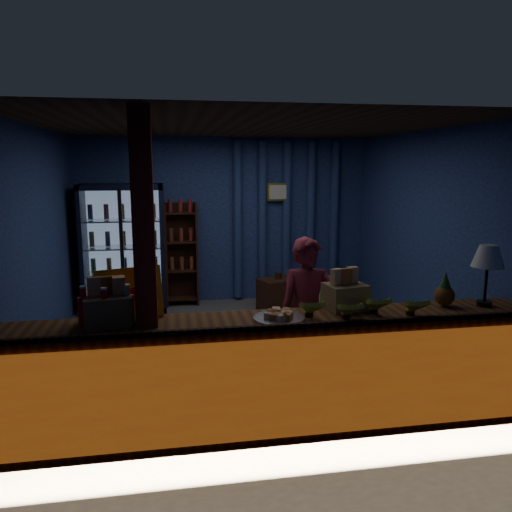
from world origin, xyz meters
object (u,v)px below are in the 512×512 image
(green_chair, at_px, (314,293))
(table_lamp, at_px, (488,259))
(shopkeeper, at_px, (307,316))
(pastry_tray, at_px, (279,317))

(green_chair, bearing_deg, table_lamp, 60.91)
(table_lamp, bearing_deg, shopkeeper, 158.08)
(green_chair, height_order, pastry_tray, pastry_tray)
(shopkeeper, distance_m, green_chair, 2.81)
(pastry_tray, xyz_separation_m, table_lamp, (1.87, 0.08, 0.40))
(shopkeeper, xyz_separation_m, green_chair, (0.85, 2.64, -0.49))
(pastry_tray, bearing_deg, table_lamp, 2.57)
(table_lamp, bearing_deg, green_chair, 100.40)
(green_chair, bearing_deg, shopkeeper, 32.60)
(green_chair, bearing_deg, pastry_tray, 29.38)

